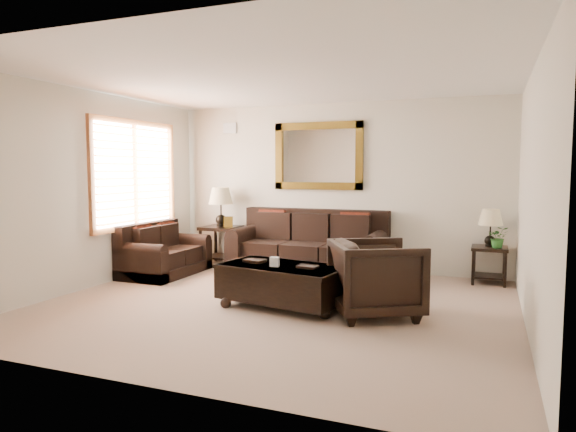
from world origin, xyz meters
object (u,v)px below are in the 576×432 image
at_px(end_table_left, 221,214).
at_px(sofa, 309,250).
at_px(end_table_right, 490,235).
at_px(loveseat, 162,255).
at_px(coffee_table, 282,281).
at_px(armchair, 376,274).

bearing_deg(end_table_left, sofa, -4.57).
bearing_deg(end_table_right, loveseat, -166.39).
bearing_deg(coffee_table, armchair, 11.87).
height_order(end_table_left, armchair, end_table_left).
height_order(sofa, end_table_right, end_table_right).
relative_size(end_table_right, armchair, 1.15).
xyz_separation_m(loveseat, armchair, (3.57, -1.07, 0.17)).
distance_m(loveseat, end_table_right, 4.90).
bearing_deg(end_table_right, end_table_left, -179.22).
bearing_deg(end_table_left, coffee_table, -47.25).
relative_size(loveseat, armchair, 1.53).
xyz_separation_m(end_table_right, coffee_table, (-2.28, -2.25, -0.39)).
bearing_deg(armchair, end_table_right, -56.56).
relative_size(end_table_right, coffee_table, 0.67).
distance_m(sofa, coffee_table, 2.09).
bearing_deg(end_table_left, end_table_right, 0.78).
height_order(sofa, armchair, sofa).
xyz_separation_m(sofa, end_table_right, (2.66, 0.19, 0.34)).
bearing_deg(sofa, end_table_left, 175.43).
distance_m(coffee_table, armchair, 1.12).
xyz_separation_m(loveseat, end_table_left, (0.44, 1.09, 0.57)).
height_order(coffee_table, armchair, armchair).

